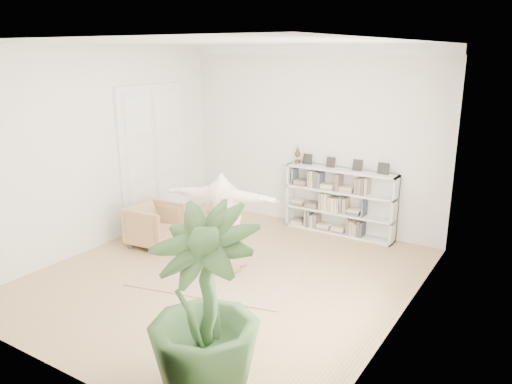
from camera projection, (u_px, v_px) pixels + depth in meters
floor at (226, 276)px, 8.01m from camera, size 6.00×6.00×0.00m
room_shell at (313, 50)px, 9.45m from camera, size 6.00×6.00×6.00m
doors at (153, 158)px, 10.07m from camera, size 0.09×1.78×2.92m
bookshelf at (340, 202)px, 9.75m from camera, size 2.20×0.35×1.64m
armchair at (155, 225)px, 9.20m from camera, size 0.94×0.92×0.78m
rug at (224, 270)px, 8.19m from camera, size 2.88×2.50×0.02m
rocker_board at (223, 267)px, 8.17m from camera, size 0.57×0.41×0.11m
person at (223, 218)px, 7.94m from camera, size 2.00×0.94×1.57m
houseplant at (204, 306)px, 4.98m from camera, size 1.18×1.18×2.05m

